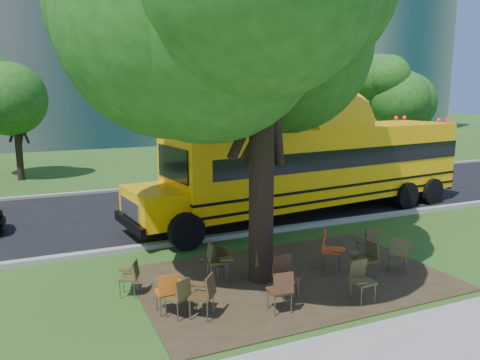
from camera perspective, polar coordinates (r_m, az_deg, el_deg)
name	(u,v)px	position (r m, az deg, el deg)	size (l,w,h in m)	color
ground	(244,278)	(11.18, 0.55, -11.89)	(160.00, 160.00, 0.00)	#305119
dirt_patch	(292,279)	(11.19, 6.40, -11.85)	(7.00, 4.50, 0.03)	#382819
asphalt_road	(166,210)	(17.48, -8.97, -3.65)	(80.00, 8.00, 0.04)	black
kerb_near	(202,239)	(13.78, -4.64, -7.22)	(80.00, 0.25, 0.14)	gray
kerb_far	(142,188)	(21.37, -11.82, -1.01)	(80.00, 0.25, 0.14)	gray
building_right	(300,18)	(55.81, 7.31, 18.95)	(30.00, 16.00, 25.00)	gray
bg_tree_2	(14,94)	(25.43, -25.83, 9.39)	(4.80, 4.80, 6.62)	black
bg_tree_3	(272,79)	(26.45, 3.93, 12.17)	(5.60, 5.60, 7.84)	black
bg_tree_4	(397,92)	(30.22, 18.61, 10.15)	(5.00, 5.00, 6.85)	black
school_bus	(319,163)	(16.89, 9.64, 2.00)	(12.96, 4.31, 3.11)	#FEAF08
chair_0	(180,294)	(9.25, -7.34, -13.57)	(0.55, 0.67, 0.81)	#453E1E
chair_1	(168,289)	(9.43, -8.73, -12.97)	(0.55, 0.50, 0.85)	#C25514
chair_2	(205,291)	(9.17, -4.33, -13.39)	(0.60, 0.76, 0.89)	#49331A
chair_3	(284,272)	(10.03, 5.40, -11.13)	(0.61, 0.58, 0.93)	#492D1A
chair_4	(282,287)	(9.37, 5.15, -12.88)	(0.61, 0.52, 0.89)	#4E2E1B
chair_5	(361,277)	(10.11, 14.50, -11.41)	(0.57, 0.53, 0.88)	#4D4321
chair_6	(367,255)	(11.42, 15.21, -8.87)	(0.55, 0.58, 0.88)	#413C1C
chair_7	(400,251)	(11.89, 18.88, -8.15)	(0.80, 0.63, 0.93)	#4B4220
chair_8	(131,274)	(10.40, -13.17, -11.09)	(0.50, 0.64, 0.78)	#46431E
chair_9	(217,259)	(10.99, -2.79, -9.62)	(0.63, 0.53, 0.78)	#492F1A
chair_10	(216,258)	(10.82, -2.99, -9.42)	(0.55, 0.69, 0.93)	#43401D
chair_11	(261,259)	(10.85, 2.58, -9.54)	(0.59, 0.60, 0.88)	#4A3F20
chair_12	(329,247)	(11.66, 10.83, -8.00)	(0.65, 0.82, 0.97)	#C74315
chair_13	(369,240)	(12.64, 15.47, -7.01)	(0.57, 0.53, 0.87)	#483C1F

